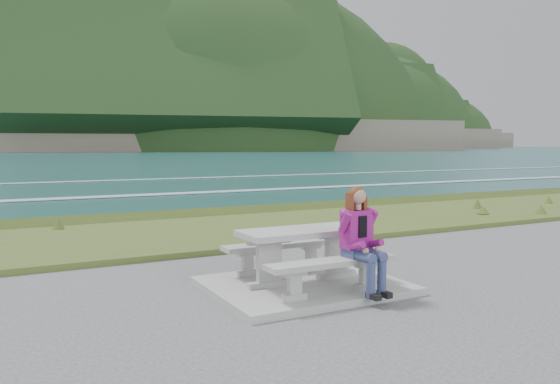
{
  "coord_description": "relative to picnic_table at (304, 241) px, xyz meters",
  "views": [
    {
      "loc": [
        -3.78,
        -6.43,
        2.01
      ],
      "look_at": [
        0.26,
        1.2,
        1.26
      ],
      "focal_mm": 35.0,
      "sensor_mm": 36.0,
      "label": 1
    }
  ],
  "objects": [
    {
      "name": "ocean",
      "position": [
        -0.0,
        25.09,
        -2.42
      ],
      "size": [
        1600.0,
        1600.0,
        0.09
      ],
      "color": "#1D5052",
      "rests_on": "ground"
    },
    {
      "name": "bench_seaward",
      "position": [
        0.0,
        0.7,
        -0.23
      ],
      "size": [
        1.8,
        0.35,
        0.45
      ],
      "color": "#A6A6A1",
      "rests_on": "concrete_slab"
    },
    {
      "name": "concrete_slab",
      "position": [
        -0.0,
        0.0,
        -0.63
      ],
      "size": [
        2.6,
        2.1,
        0.1
      ],
      "primitive_type": "cube",
      "color": "#A6A6A1",
      "rests_on": "ground"
    },
    {
      "name": "headland_range",
      "position": [
        190.31,
        398.28,
        9.25
      ],
      "size": [
        729.83,
        363.95,
        204.55
      ],
      "color": "#6A5E50",
      "rests_on": "ground"
    },
    {
      "name": "bench_landward",
      "position": [
        0.0,
        -0.7,
        -0.23
      ],
      "size": [
        1.8,
        0.35,
        0.45
      ],
      "color": "#A6A6A1",
      "rests_on": "concrete_slab"
    },
    {
      "name": "seated_woman",
      "position": [
        0.41,
        -0.83,
        -0.08
      ],
      "size": [
        0.42,
        0.69,
        1.37
      ],
      "rotation": [
        0.0,
        0.0,
        0.08
      ],
      "color": "navy",
      "rests_on": "concrete_slab"
    },
    {
      "name": "grass_verge",
      "position": [
        -0.0,
        5.0,
        -0.68
      ],
      "size": [
        160.0,
        4.5,
        0.22
      ],
      "primitive_type": "cube",
      "color": "#395A21",
      "rests_on": "ground"
    },
    {
      "name": "picnic_table",
      "position": [
        0.0,
        0.0,
        0.0
      ],
      "size": [
        1.8,
        0.75,
        0.75
      ],
      "color": "#A6A6A1",
      "rests_on": "concrete_slab"
    },
    {
      "name": "shore_drop",
      "position": [
        -0.0,
        7.9,
        -0.68
      ],
      "size": [
        160.0,
        0.8,
        2.2
      ],
      "primitive_type": "cube",
      "color": "#6A5E50",
      "rests_on": "ground"
    }
  ]
}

